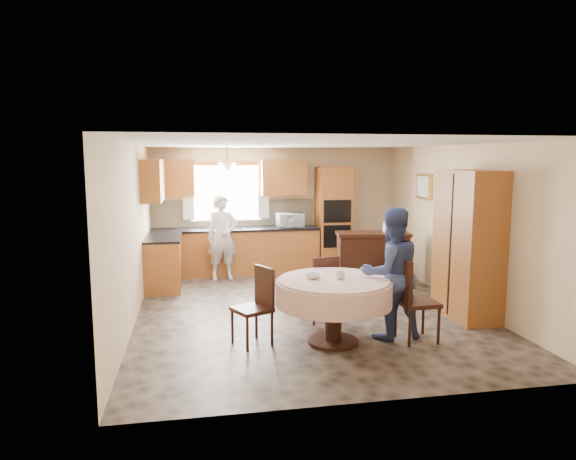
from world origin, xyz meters
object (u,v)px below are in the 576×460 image
(person_sink, at_px, (222,237))
(chair_back, at_px, (322,286))
(oven_tower, at_px, (333,219))
(sideboard, at_px, (372,261))
(person_dining, at_px, (391,273))
(chair_right, at_px, (411,296))
(cupboard, at_px, (468,245))
(dining_table, at_px, (334,293))
(chair_left, at_px, (257,302))

(person_sink, bearing_deg, chair_back, -75.46)
(oven_tower, xyz_separation_m, chair_back, (-1.05, -3.26, -0.54))
(sideboard, bearing_deg, person_sink, 166.86)
(sideboard, xyz_separation_m, person_dining, (-0.69, -2.59, 0.38))
(chair_right, xyz_separation_m, person_dining, (-0.20, 0.18, 0.26))
(cupboard, relative_size, dining_table, 1.48)
(sideboard, height_order, dining_table, sideboard)
(cupboard, xyz_separation_m, chair_back, (-2.12, 0.13, -0.54))
(cupboard, relative_size, chair_back, 2.24)
(oven_tower, distance_m, dining_table, 4.27)
(dining_table, xyz_separation_m, chair_left, (-0.93, 0.17, -0.11))
(chair_back, height_order, person_sink, person_sink)
(sideboard, xyz_separation_m, chair_right, (-0.48, -2.77, 0.12))
(cupboard, xyz_separation_m, chair_right, (-1.22, -0.82, -0.48))
(dining_table, height_order, chair_left, chair_left)
(chair_back, bearing_deg, person_sink, -78.80)
(chair_back, bearing_deg, chair_right, 121.66)
(oven_tower, height_order, dining_table, oven_tower)
(chair_left, bearing_deg, sideboard, 110.36)
(person_sink, bearing_deg, chair_left, -94.99)
(chair_back, bearing_deg, person_dining, 120.52)
(oven_tower, height_order, chair_left, oven_tower)
(dining_table, xyz_separation_m, chair_back, (0.07, 0.84, -0.11))
(person_dining, bearing_deg, dining_table, 0.58)
(dining_table, xyz_separation_m, person_sink, (-1.15, 3.71, 0.17))
(cupboard, bearing_deg, chair_left, -170.19)
(dining_table, height_order, chair_right, chair_right)
(chair_back, distance_m, person_dining, 1.08)
(oven_tower, bearing_deg, sideboard, -76.79)
(chair_right, bearing_deg, cupboard, -59.43)
(chair_back, relative_size, chair_right, 0.90)
(chair_right, bearing_deg, person_dining, 44.53)
(cupboard, bearing_deg, person_sink, 138.16)
(chair_left, xyz_separation_m, person_dining, (1.70, -0.10, 0.31))
(chair_left, bearing_deg, person_dining, 60.93)
(chair_right, bearing_deg, oven_tower, -5.41)
(sideboard, relative_size, person_sink, 0.80)
(oven_tower, xyz_separation_m, cupboard, (1.07, -3.39, 0.00))
(sideboard, bearing_deg, cupboard, -60.70)
(sideboard, height_order, person_sink, person_sink)
(oven_tower, bearing_deg, dining_table, -105.32)
(sideboard, distance_m, cupboard, 2.17)
(cupboard, bearing_deg, chair_back, 176.56)
(sideboard, relative_size, chair_left, 1.34)
(dining_table, bearing_deg, cupboard, 17.97)
(cupboard, xyz_separation_m, dining_table, (-2.19, -0.71, -0.42))
(oven_tower, xyz_separation_m, chair_left, (-2.05, -3.93, -0.53))
(cupboard, height_order, chair_back, cupboard)
(chair_left, relative_size, person_dining, 0.57)
(sideboard, bearing_deg, chair_right, -91.23)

